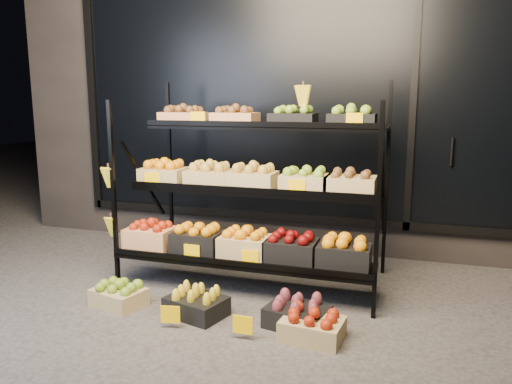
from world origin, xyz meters
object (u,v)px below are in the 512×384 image
(floor_crate_midleft, at_px, (196,303))
(floor_crate_midright, at_px, (312,325))
(display_rack, at_px, (251,189))
(floor_crate_left, at_px, (118,294))

(floor_crate_midleft, bearing_deg, floor_crate_midright, 9.51)
(display_rack, bearing_deg, floor_crate_left, -135.28)
(display_rack, bearing_deg, floor_crate_midright, -50.86)
(display_rack, distance_m, floor_crate_left, 1.30)
(floor_crate_left, distance_m, floor_crate_midleft, 0.62)
(display_rack, xyz_separation_m, floor_crate_midleft, (-0.15, -0.76, -0.69))
(floor_crate_left, xyz_separation_m, floor_crate_midleft, (0.62, 0.01, 0.00))
(floor_crate_left, relative_size, floor_crate_midleft, 0.92)
(floor_crate_midleft, height_order, floor_crate_midright, floor_crate_midleft)
(floor_crate_left, bearing_deg, floor_crate_midright, 11.60)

